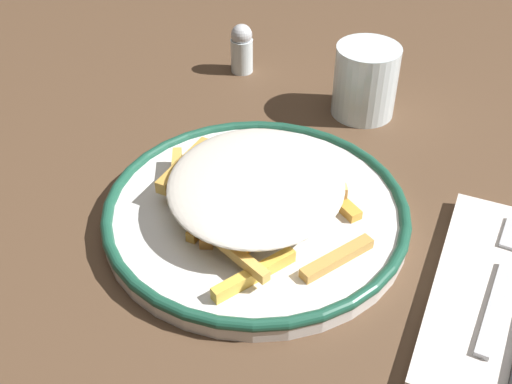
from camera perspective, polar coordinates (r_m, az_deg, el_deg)
ground_plane at (r=0.63m, az=0.00°, el=-2.57°), size 2.60×2.60×0.00m
plate at (r=0.62m, az=0.00°, el=-1.77°), size 0.30×0.30×0.02m
fries_heap at (r=0.60m, az=-0.13°, el=0.53°), size 0.23×0.24×0.04m
fork at (r=0.59m, az=21.30°, el=-7.39°), size 0.03×0.18×0.00m
water_glass at (r=0.78m, az=9.81°, el=9.83°), size 0.08×0.08×0.09m
salt_shaker at (r=0.87m, az=-1.29°, el=12.81°), size 0.03×0.03×0.07m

